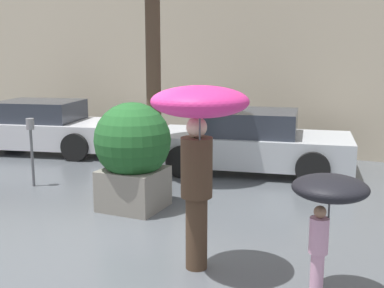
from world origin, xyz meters
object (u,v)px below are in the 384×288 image
object	(u,v)px
person_child	(328,197)
parked_car_near	(251,143)
person_adult	(199,128)
parked_car_far	(41,128)
parking_meter	(31,138)
planter_box	(133,152)

from	to	relation	value
person_child	parked_car_near	xyz separation A→B (m)	(-2.24, 4.74, -0.46)
person_adult	parked_car_far	size ratio (longest dim) A/B	0.47
person_adult	parking_meter	distance (m)	4.66
planter_box	person_adult	distance (m)	2.56
parked_car_far	parking_meter	bearing A→B (deg)	-154.74
person_adult	parked_car_near	xyz separation A→B (m)	(-0.87, 4.77, -1.06)
parked_car_far	parked_car_near	bearing A→B (deg)	-101.02
parked_car_near	parking_meter	distance (m)	4.32
parking_meter	parked_car_far	bearing A→B (deg)	128.56
parked_car_near	parked_car_far	bearing A→B (deg)	81.91
person_child	parked_car_near	bearing A→B (deg)	90.09
planter_box	person_adult	xyz separation A→B (m)	(1.82, -1.65, 0.73)
parked_car_near	parking_meter	bearing A→B (deg)	120.09
person_adult	parked_car_far	world-z (taller)	person_adult
planter_box	parked_car_far	xyz separation A→B (m)	(-4.39, 2.91, -0.32)
person_adult	parked_car_near	world-z (taller)	person_adult
person_child	parked_car_near	distance (m)	5.26
person_adult	parked_car_far	xyz separation A→B (m)	(-6.21, 4.56, -1.06)
parked_car_near	parking_meter	size ratio (longest dim) A/B	3.39
person_adult	parking_meter	xyz separation A→B (m)	(-4.15, 1.98, -0.73)
parked_car_near	parking_meter	xyz separation A→B (m)	(-3.28, -2.80, 0.32)
person_adult	parked_car_near	distance (m)	4.97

